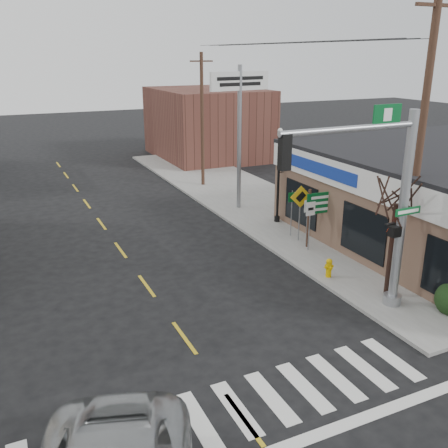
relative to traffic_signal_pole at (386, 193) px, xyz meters
name	(u,v)px	position (x,y,z in m)	size (l,w,h in m)	color
ground	(243,419)	(-6.39, -2.82, -4.16)	(140.00, 140.00, 0.00)	black
sidewalk_right	(282,216)	(2.61, 10.18, -4.09)	(6.00, 38.00, 0.13)	gray
center_line	(147,286)	(-6.39, 5.18, -4.15)	(0.12, 56.00, 0.01)	gold
crosswalk	(236,409)	(-6.39, -2.42, -4.15)	(11.00, 2.20, 0.01)	silver
bldg_distant_right	(207,123)	(5.61, 27.18, -1.36)	(8.00, 10.00, 5.60)	brown
traffic_signal_pole	(386,193)	(0.00, 0.00, 0.00)	(5.35, 0.39, 6.78)	#94979C
guide_sign	(321,208)	(1.81, 5.71, -2.31)	(1.51, 0.13, 2.65)	#492F21
fire_hydrant	(329,267)	(0.14, 2.72, -3.62)	(0.24, 0.24, 0.75)	#CE9F00
ped_crossing_sign	(300,203)	(1.28, 6.57, -2.24)	(1.01, 0.07, 2.60)	gray
lamp_post	(280,168)	(1.87, 9.38, -1.26)	(0.62, 0.49, 4.77)	black
dance_center_sign	(240,104)	(1.15, 12.47, 1.65)	(3.60, 0.23, 7.65)	gray
bare_tree	(399,187)	(1.11, 0.59, -0.04)	(2.54, 2.54, 5.08)	black
shrub_back	(365,225)	(4.61, 5.92, -3.58)	(1.21, 1.21, 0.90)	black
utility_pole_near	(420,142)	(2.48, 1.23, 1.26)	(1.79, 0.27, 10.31)	#43281C
utility_pole_far	(202,119)	(1.34, 18.05, 0.22)	(1.44, 0.22, 8.28)	#472A1F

